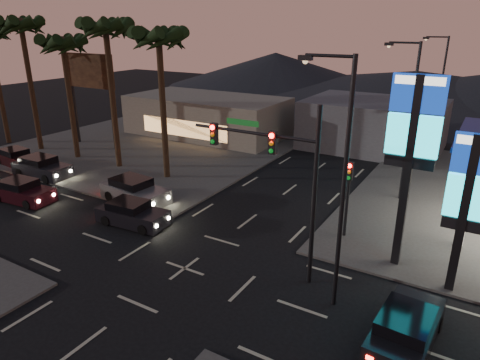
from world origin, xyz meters
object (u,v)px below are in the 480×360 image
Objects in this scene: car_lane_b_rear at (16,158)px; pylon_sign_tall at (413,136)px; car_lane_a_front at (132,214)px; traffic_signal_mast at (277,165)px; car_lane_b_mid at (42,167)px; car_lane_a_mid at (22,191)px; pylon_sign_short at (468,191)px; car_lane_b_front at (134,191)px; suv_station at (406,329)px.

pylon_sign_tall is at bearing -0.10° from car_lane_b_rear.
traffic_signal_mast is at bearing -1.90° from car_lane_a_front.
car_lane_b_mid reaches higher than car_lane_a_front.
car_lane_a_mid is 4.84m from car_lane_b_mid.
car_lane_b_mid is 4.27m from car_lane_b_rear.
pylon_sign_short is 0.88× the size of traffic_signal_mast.
car_lane_b_front is at bearing 29.75° from car_lane_a_mid.
car_lane_a_mid is 8.54m from car_lane_b_rear.
car_lane_a_mid is at bearing 177.11° from suv_station.
car_lane_b_front is at bearing 131.28° from car_lane_a_front.
pylon_sign_short reaches higher than suv_station.
car_lane_b_rear is at bearing 169.95° from suv_station.
pylon_sign_short is (2.50, -1.00, -1.74)m from pylon_sign_tall.
traffic_signal_mast is (-4.74, -3.51, -1.17)m from pylon_sign_tall.
car_lane_b_rear is at bearing 177.07° from car_lane_b_front.
pylon_sign_short is 25.75m from car_lane_a_mid.
pylon_sign_tall reaches higher than car_lane_a_mid.
suv_station is at bearing -15.36° from car_lane_b_front.
car_lane_b_front is 18.46m from suv_station.
pylon_sign_tall is 6.02m from traffic_signal_mast.
car_lane_b_front is 1.03× the size of car_lane_b_mid.
car_lane_a_mid is (-17.98, -0.81, -4.56)m from traffic_signal_mast.
pylon_sign_tall reaches higher than car_lane_b_rear.
car_lane_a_front is at bearing -48.72° from car_lane_b_front.
suv_station is (-1.00, -4.54, -3.97)m from pylon_sign_short.
pylon_sign_short is 32.82m from car_lane_b_rear.
suv_station is at bearing -2.89° from car_lane_a_mid.
traffic_signal_mast is at bearing -143.48° from pylon_sign_tall.
pylon_sign_short reaches higher than car_lane_a_mid.
pylon_sign_tall is 2.05× the size of car_lane_a_front.
traffic_signal_mast is 1.77× the size of car_lane_a_mid.
car_lane_a_front is (-9.32, 0.31, -4.58)m from traffic_signal_mast.
car_lane_a_front is at bearing -167.17° from pylon_sign_tall.
traffic_signal_mast is 1.83× the size of car_lane_b_rear.
pylon_sign_tall is 3.20m from pylon_sign_short.
pylon_sign_short is 19.21m from car_lane_b_front.
pylon_sign_short is 1.41× the size of car_lane_b_front.
car_lane_b_rear is at bearing 178.15° from pylon_sign_short.
car_lane_b_rear is at bearing 171.99° from traffic_signal_mast.
car_lane_b_rear is (-4.21, 0.68, -0.08)m from car_lane_b_mid.
car_lane_b_rear is (-7.33, 4.37, -0.02)m from car_lane_a_mid.
car_lane_b_front reaches higher than car_lane_a_front.
traffic_signal_mast is at bearing -7.79° from car_lane_b_mid.
car_lane_a_mid is 7.39m from car_lane_b_front.
car_lane_b_rear is (-13.75, 0.70, -0.09)m from car_lane_b_front.
traffic_signal_mast is at bearing -160.87° from pylon_sign_short.
car_lane_a_mid reaches higher than car_lane_b_rear.
car_lane_b_front is 9.54m from car_lane_b_mid.
pylon_sign_short reaches higher than car_lane_b_rear.
car_lane_a_mid reaches higher than car_lane_a_front.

